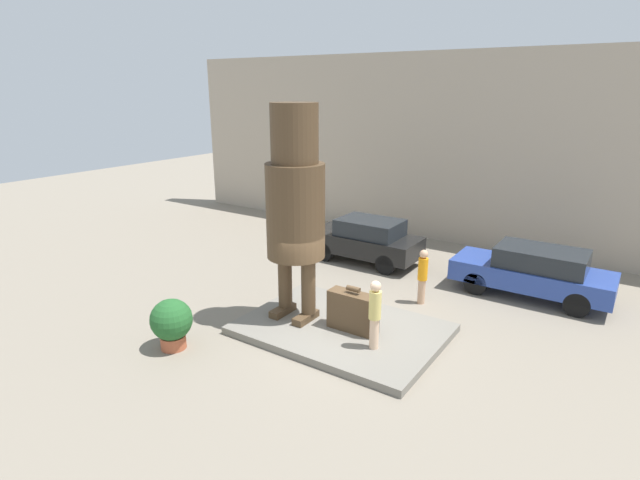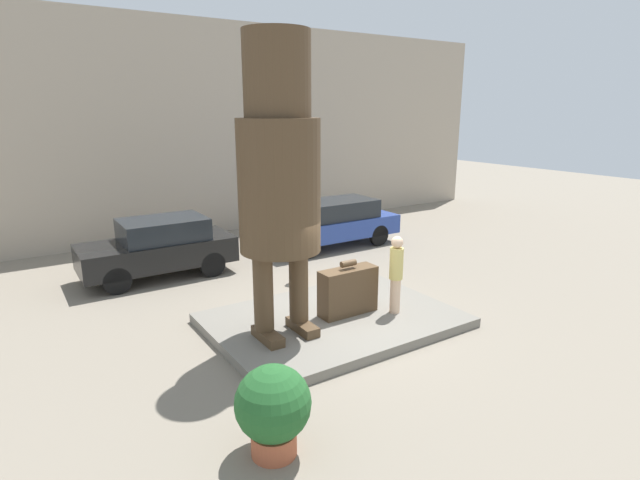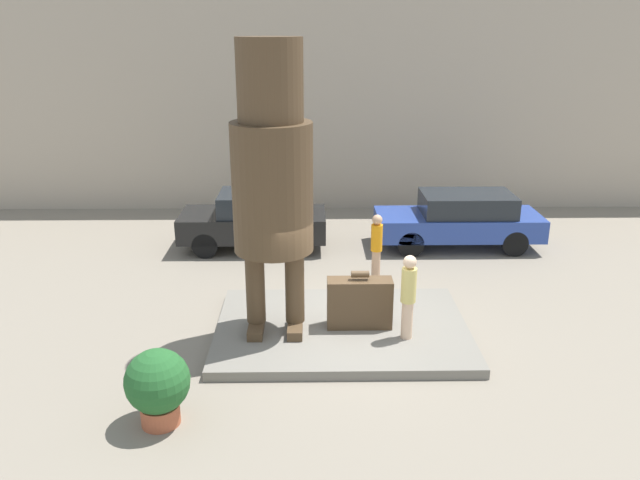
% 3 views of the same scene
% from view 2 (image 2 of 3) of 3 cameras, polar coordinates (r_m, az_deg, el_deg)
% --- Properties ---
extents(ground_plane, '(60.00, 60.00, 0.00)m').
position_cam_2_polar(ground_plane, '(10.97, 1.53, -9.63)').
color(ground_plane, gray).
extents(pedestal, '(5.14, 3.65, 0.20)m').
position_cam_2_polar(pedestal, '(10.93, 1.53, -9.15)').
color(pedestal, slate).
rests_on(pedestal, ground_plane).
extents(building_backdrop, '(28.00, 0.60, 7.56)m').
position_cam_2_polar(building_backdrop, '(18.72, -15.68, 11.94)').
color(building_backdrop, tan).
rests_on(building_backdrop, ground_plane).
extents(statue_figure, '(1.53, 1.53, 5.65)m').
position_cam_2_polar(statue_figure, '(9.21, -4.72, 8.33)').
color(statue_figure, '#4C3823').
rests_on(statue_figure, pedestal).
extents(giant_suitcase, '(1.31, 0.45, 1.21)m').
position_cam_2_polar(giant_suitcase, '(10.85, 3.21, -5.83)').
color(giant_suitcase, '#4C3823').
rests_on(giant_suitcase, pedestal).
extents(tourist, '(0.29, 0.29, 1.72)m').
position_cam_2_polar(tourist, '(10.86, 8.69, -3.56)').
color(tourist, beige).
rests_on(tourist, pedestal).
extents(parked_car_black, '(4.07, 1.75, 1.63)m').
position_cam_2_polar(parked_car_black, '(14.40, -17.90, -0.72)').
color(parked_car_black, black).
rests_on(parked_car_black, ground_plane).
extents(parked_car_blue, '(4.61, 1.74, 1.57)m').
position_cam_2_polar(parked_car_blue, '(16.80, 1.49, 2.08)').
color(parked_car_blue, '#284293').
rests_on(parked_car_blue, ground_plane).
extents(planter_pot, '(1.03, 1.03, 1.28)m').
position_cam_2_polar(planter_pot, '(6.98, -5.39, -18.52)').
color(planter_pot, '#AD5638').
rests_on(planter_pot, ground_plane).
extents(worker_hivis, '(0.28, 0.28, 1.68)m').
position_cam_2_polar(worker_hivis, '(13.47, -2.01, -0.78)').
color(worker_hivis, tan).
rests_on(worker_hivis, ground_plane).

